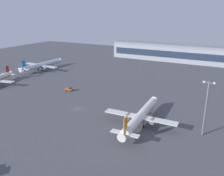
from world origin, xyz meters
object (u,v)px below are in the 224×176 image
at_px(airplane_near_gate, 140,116).
at_px(cargo_loader, 69,89).
at_px(apron_light_east, 206,105).
at_px(airplane_far_stand, 42,65).

bearing_deg(airplane_near_gate, cargo_loader, 156.72).
relative_size(cargo_loader, apron_light_east, 0.20).
bearing_deg(apron_light_east, cargo_loader, 167.32).
bearing_deg(airplane_far_stand, apron_light_east, -17.25).
height_order(airplane_near_gate, apron_light_east, apron_light_east).
bearing_deg(cargo_loader, airplane_near_gate, 49.08).
bearing_deg(apron_light_east, airplane_near_gate, -172.37).
bearing_deg(airplane_far_stand, airplane_near_gate, -22.92).
relative_size(airplane_near_gate, apron_light_east, 1.85).
xyz_separation_m(airplane_far_stand, cargo_loader, (53.64, -32.49, -3.05)).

